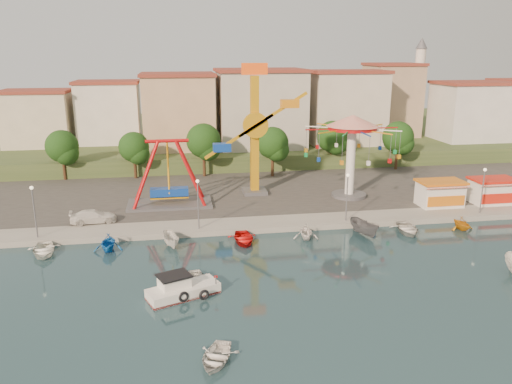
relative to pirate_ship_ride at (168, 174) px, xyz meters
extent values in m
plane|color=#122C34|center=(11.03, -21.96, -4.39)|extent=(200.00, 200.00, 0.00)
cube|color=#9E998E|center=(11.03, 40.04, -4.09)|extent=(200.00, 100.00, 0.60)
cube|color=#4C4944|center=(11.03, 8.04, -3.79)|extent=(90.00, 28.00, 0.01)
cube|color=#384C26|center=(11.03, 45.04, -2.89)|extent=(200.00, 60.00, 3.00)
cube|color=#59595E|center=(0.00, 0.00, -3.64)|extent=(10.00, 5.00, 0.30)
cube|color=#123C9E|center=(0.00, 0.00, -2.19)|extent=(4.50, 1.40, 1.00)
cylinder|color=#B30E10|center=(0.00, 0.00, 4.01)|extent=(5.00, 0.40, 0.40)
cube|color=#59595E|center=(10.91, 3.46, -3.54)|extent=(3.00, 3.00, 0.50)
cube|color=orange|center=(10.91, 3.46, 3.71)|extent=(1.00, 1.00, 15.00)
cube|color=#D0400B|center=(10.91, 3.46, 12.01)|extent=(3.20, 0.50, 1.40)
cylinder|color=orange|center=(10.91, 2.66, 5.21)|extent=(3.20, 0.50, 3.20)
cube|color=orange|center=(13.04, 2.46, 6.52)|extent=(8.70, 0.35, 5.54)
cube|color=orange|center=(15.17, 2.46, 7.83)|extent=(2.20, 1.20, 1.00)
cylinder|color=#59595E|center=(22.54, 0.02, -3.59)|extent=(4.40, 4.40, 0.40)
cylinder|color=white|center=(22.54, 0.02, 0.71)|extent=(1.10, 1.10, 9.00)
cylinder|color=#B30E10|center=(22.54, 0.02, 5.01)|extent=(6.00, 6.00, 0.50)
cone|color=red|center=(22.54, 0.02, 5.91)|extent=(6.40, 6.40, 1.40)
cube|color=white|center=(31.90, -5.46, -2.39)|extent=(5.00, 3.00, 2.80)
cube|color=orange|center=(31.90, -5.46, -0.84)|extent=(5.40, 3.40, 0.25)
cube|color=red|center=(31.90, -7.16, -1.19)|extent=(5.00, 0.77, 0.43)
cube|color=white|center=(38.78, -5.46, -2.39)|extent=(5.00, 3.00, 2.80)
cube|color=red|center=(38.78, -5.46, -0.84)|extent=(5.40, 3.40, 0.25)
cube|color=red|center=(38.78, -7.16, -1.19)|extent=(5.00, 0.77, 0.43)
cylinder|color=#59595E|center=(-12.97, -8.96, -1.29)|extent=(0.14, 0.14, 5.00)
cylinder|color=#59595E|center=(3.03, -8.96, -1.29)|extent=(0.14, 0.14, 5.00)
cylinder|color=#59595E|center=(19.03, -8.96, -1.29)|extent=(0.14, 0.14, 5.00)
cylinder|color=#59595E|center=(35.03, -8.96, -1.29)|extent=(0.14, 0.14, 5.00)
cylinder|color=#382314|center=(-14.97, 15.02, -2.00)|extent=(0.44, 0.44, 3.60)
sphere|color=black|center=(-14.97, 15.02, 1.10)|extent=(4.60, 4.60, 4.60)
cylinder|color=#382314|center=(-4.97, 14.28, -2.09)|extent=(0.44, 0.44, 3.40)
sphere|color=black|center=(-4.97, 14.28, 0.83)|extent=(4.35, 4.35, 4.35)
cylinder|color=#382314|center=(5.03, 13.85, -1.83)|extent=(0.44, 0.44, 3.92)
sphere|color=black|center=(5.03, 13.85, 1.54)|extent=(5.02, 5.02, 5.02)
cylinder|color=#382314|center=(15.03, 12.41, -1.96)|extent=(0.44, 0.44, 3.66)
sphere|color=black|center=(15.03, 12.41, 1.18)|extent=(4.68, 4.68, 4.68)
cylinder|color=#382314|center=(25.03, 15.40, -1.89)|extent=(0.44, 0.44, 3.80)
sphere|color=black|center=(25.03, 15.40, 1.37)|extent=(4.86, 4.86, 4.86)
cylinder|color=#382314|center=(35.03, 13.58, -1.91)|extent=(0.44, 0.44, 3.77)
sphere|color=black|center=(35.03, 13.58, 1.33)|extent=(4.83, 4.83, 4.83)
cube|color=beige|center=(-22.34, 24.11, 4.54)|extent=(9.26, 9.53, 11.87)
cube|color=silver|center=(-10.30, 29.43, 2.92)|extent=(12.33, 9.01, 8.63)
cube|color=tan|center=(2.84, 30.00, 4.22)|extent=(11.95, 9.28, 11.23)
cube|color=beige|center=(16.63, 26.85, 3.20)|extent=(12.59, 10.50, 9.20)
cube|color=beige|center=(30.10, 30.25, 3.22)|extent=(10.75, 9.23, 9.24)
cube|color=tan|center=(43.39, 28.38, 4.21)|extent=(12.77, 10.96, 11.21)
cube|color=silver|center=(55.18, 26.82, 4.78)|extent=(8.23, 8.98, 12.36)
cube|color=beige|center=(67.06, 31.75, 2.99)|extent=(11.59, 10.93, 8.76)
cylinder|color=silver|center=(47.03, 32.04, 6.61)|extent=(1.80, 1.80, 16.00)
cylinder|color=#59595E|center=(47.03, 32.04, 11.61)|extent=(2.80, 2.80, 0.30)
cone|color=#59595E|center=(47.03, 32.04, 15.61)|extent=(2.20, 2.20, 2.00)
cube|color=white|center=(1.09, -22.67, -4.06)|extent=(5.93, 4.04, 1.00)
cube|color=#B30E10|center=(1.09, -22.67, -4.31)|extent=(5.93, 4.04, 0.18)
cube|color=white|center=(0.42, -22.56, -3.23)|extent=(2.68, 2.38, 1.00)
cube|color=black|center=(0.42, -22.56, -2.67)|extent=(2.97, 2.67, 0.13)
torus|color=black|center=(1.09, -23.78, -3.89)|extent=(0.86, 0.52, 0.84)
torus|color=black|center=(2.64, -23.72, -3.89)|extent=(0.86, 0.52, 0.84)
imported|color=white|center=(2.20, -20.49, -4.06)|extent=(2.64, 3.47, 0.67)
imported|color=white|center=(2.85, -31.72, -4.04)|extent=(3.57, 4.12, 0.72)
imported|color=silver|center=(-8.09, -5.28, -3.09)|extent=(5.07, 2.59, 1.41)
imported|color=white|center=(-11.71, -12.16, -3.96)|extent=(3.69, 4.65, 0.86)
imported|color=blue|center=(-5.78, -12.16, -3.56)|extent=(2.86, 3.28, 1.68)
imported|color=silver|center=(0.16, -12.16, -3.71)|extent=(2.07, 3.74, 1.37)
imported|color=red|center=(7.27, -12.16, -3.97)|extent=(2.97, 4.13, 0.85)
imported|color=silver|center=(13.70, -12.16, -3.62)|extent=(3.01, 3.34, 1.56)
imported|color=#56575B|center=(19.93, -12.16, -3.58)|extent=(2.75, 4.47, 1.62)
imported|color=silver|center=(24.70, -12.16, -3.96)|extent=(3.45, 4.49, 0.86)
imported|color=orange|center=(30.89, -12.16, -3.67)|extent=(2.65, 2.98, 1.44)
camera|label=1|loc=(1.00, -58.40, 13.95)|focal=35.00mm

